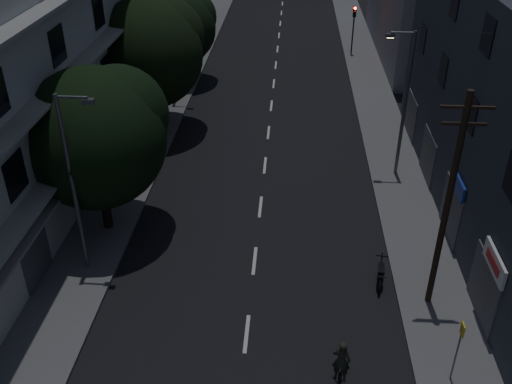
# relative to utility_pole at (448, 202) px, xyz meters

# --- Properties ---
(ground) EXTENTS (160.00, 160.00, 0.00)m
(ground) POSITION_rel_utility_pole_xyz_m (-7.20, 16.32, -4.87)
(ground) COLOR black
(ground) RESTS_ON ground
(sidewalk_left) EXTENTS (3.00, 90.00, 0.15)m
(sidewalk_left) POSITION_rel_utility_pole_xyz_m (-14.70, 16.32, -4.79)
(sidewalk_left) COLOR #565659
(sidewalk_left) RESTS_ON ground
(sidewalk_right) EXTENTS (3.00, 90.00, 0.15)m
(sidewalk_right) POSITION_rel_utility_pole_xyz_m (0.30, 16.32, -4.79)
(sidewalk_right) COLOR #565659
(sidewalk_right) RESTS_ON ground
(lane_markings) EXTENTS (0.15, 60.50, 0.01)m
(lane_markings) POSITION_rel_utility_pole_xyz_m (-7.20, 22.57, -4.86)
(lane_markings) COLOR beige
(lane_markings) RESTS_ON ground
(building_left) EXTENTS (7.00, 36.00, 14.00)m
(building_left) POSITION_rel_utility_pole_xyz_m (-19.18, 9.32, 2.13)
(building_left) COLOR #B4B5B0
(building_left) RESTS_ON ground
(tree_near) EXTENTS (6.41, 6.41, 7.91)m
(tree_near) POSITION_rel_utility_pole_xyz_m (-14.37, 4.44, 0.23)
(tree_near) COLOR black
(tree_near) RESTS_ON sidewalk_left
(tree_mid) EXTENTS (6.78, 6.78, 8.35)m
(tree_mid) POSITION_rel_utility_pole_xyz_m (-14.57, 15.86, 0.50)
(tree_mid) COLOR black
(tree_mid) RESTS_ON sidewalk_left
(tree_far) EXTENTS (5.51, 5.51, 6.81)m
(tree_far) POSITION_rel_utility_pole_xyz_m (-14.35, 24.96, -0.45)
(tree_far) COLOR black
(tree_far) RESTS_ON sidewalk_left
(traffic_signal_far_right) EXTENTS (0.28, 0.37, 4.10)m
(traffic_signal_far_right) POSITION_rel_utility_pole_xyz_m (-0.59, 32.46, -1.77)
(traffic_signal_far_right) COLOR black
(traffic_signal_far_right) RESTS_ON sidewalk_right
(traffic_signal_far_left) EXTENTS (0.28, 0.37, 4.10)m
(traffic_signal_far_left) POSITION_rel_utility_pole_xyz_m (-13.72, 30.95, -1.77)
(traffic_signal_far_left) COLOR black
(traffic_signal_far_left) RESTS_ON sidewalk_left
(street_lamp_left_near) EXTENTS (1.51, 0.25, 8.00)m
(street_lamp_left_near) POSITION_rel_utility_pole_xyz_m (-14.33, 1.27, -0.27)
(street_lamp_left_near) COLOR #595C61
(street_lamp_left_near) RESTS_ON sidewalk_left
(street_lamp_right) EXTENTS (1.51, 0.25, 8.00)m
(street_lamp_right) POSITION_rel_utility_pole_xyz_m (0.09, 10.68, -0.27)
(street_lamp_right) COLOR #505357
(street_lamp_right) RESTS_ON sidewalk_right
(street_lamp_left_far) EXTENTS (1.51, 0.25, 8.00)m
(street_lamp_left_far) POSITION_rel_utility_pole_xyz_m (-14.08, 20.52, -0.27)
(street_lamp_left_far) COLOR #5A5B62
(street_lamp_left_far) RESTS_ON sidewalk_left
(utility_pole) EXTENTS (1.80, 0.24, 9.00)m
(utility_pole) POSITION_rel_utility_pole_xyz_m (0.00, 0.00, 0.00)
(utility_pole) COLOR black
(utility_pole) RESTS_ON sidewalk_right
(bus_stop_sign) EXTENTS (0.06, 0.35, 2.52)m
(bus_stop_sign) POSITION_rel_utility_pole_xyz_m (0.01, -3.97, -2.98)
(bus_stop_sign) COLOR #595B60
(bus_stop_sign) RESTS_ON sidewalk_right
(motorcycle) EXTENTS (0.55, 1.82, 1.17)m
(motorcycle) POSITION_rel_utility_pole_xyz_m (-1.81, 1.09, -4.40)
(motorcycle) COLOR black
(motorcycle) RESTS_ON ground
(cyclist) EXTENTS (0.90, 1.74, 2.10)m
(cyclist) POSITION_rel_utility_pole_xyz_m (-3.85, -4.44, -4.16)
(cyclist) COLOR black
(cyclist) RESTS_ON ground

